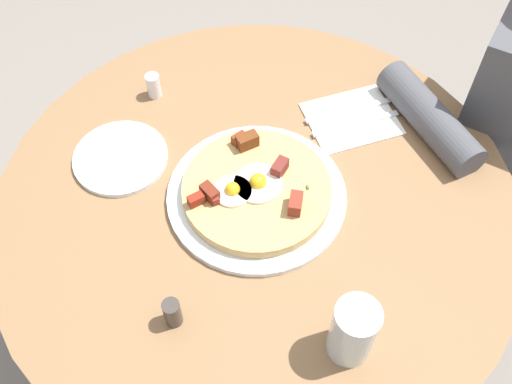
# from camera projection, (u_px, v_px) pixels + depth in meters

# --- Properties ---
(ground_plane) EXTENTS (6.00, 6.00, 0.00)m
(ground_plane) POSITION_uv_depth(u_px,v_px,m) (256.00, 346.00, 1.68)
(ground_plane) COLOR gray
(dining_table) EXTENTS (0.95, 0.95, 0.73)m
(dining_table) POSITION_uv_depth(u_px,v_px,m) (257.00, 246.00, 1.22)
(dining_table) COLOR olive
(dining_table) RESTS_ON ground_plane
(person_seated) EXTENTS (0.52, 0.43, 1.14)m
(person_seated) POSITION_uv_depth(u_px,v_px,m) (498.00, 151.00, 1.43)
(person_seated) COLOR #2D2D33
(person_seated) RESTS_ON ground_plane
(pizza_plate) EXTENTS (0.32, 0.32, 0.01)m
(pizza_plate) POSITION_uv_depth(u_px,v_px,m) (255.00, 197.00, 1.07)
(pizza_plate) COLOR white
(pizza_plate) RESTS_ON dining_table
(breakfast_pizza) EXTENTS (0.26, 0.26, 0.05)m
(breakfast_pizza) POSITION_uv_depth(u_px,v_px,m) (255.00, 190.00, 1.05)
(breakfast_pizza) COLOR tan
(breakfast_pizza) RESTS_ON pizza_plate
(bread_plate) EXTENTS (0.18, 0.18, 0.01)m
(bread_plate) POSITION_uv_depth(u_px,v_px,m) (120.00, 158.00, 1.12)
(bread_plate) COLOR white
(bread_plate) RESTS_ON dining_table
(napkin) EXTENTS (0.22, 0.22, 0.00)m
(napkin) POSITION_uv_depth(u_px,v_px,m) (351.00, 119.00, 1.18)
(napkin) COLOR white
(napkin) RESTS_ON dining_table
(fork) EXTENTS (0.14, 0.13, 0.00)m
(fork) POSITION_uv_depth(u_px,v_px,m) (356.00, 124.00, 1.17)
(fork) COLOR silver
(fork) RESTS_ON napkin
(knife) EXTENTS (0.14, 0.13, 0.00)m
(knife) POSITION_uv_depth(u_px,v_px,m) (348.00, 111.00, 1.19)
(knife) COLOR silver
(knife) RESTS_ON napkin
(water_glass) EXTENTS (0.07, 0.07, 0.12)m
(water_glass) POSITION_uv_depth(u_px,v_px,m) (353.00, 331.00, 0.87)
(water_glass) COLOR silver
(water_glass) RESTS_ON dining_table
(salt_shaker) EXTENTS (0.03, 0.03, 0.05)m
(salt_shaker) POSITION_uv_depth(u_px,v_px,m) (154.00, 86.00, 1.20)
(salt_shaker) COLOR white
(salt_shaker) RESTS_ON dining_table
(pepper_shaker) EXTENTS (0.03, 0.03, 0.06)m
(pepper_shaker) POSITION_uv_depth(u_px,v_px,m) (172.00, 312.00, 0.92)
(pepper_shaker) COLOR #3F3833
(pepper_shaker) RESTS_ON dining_table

